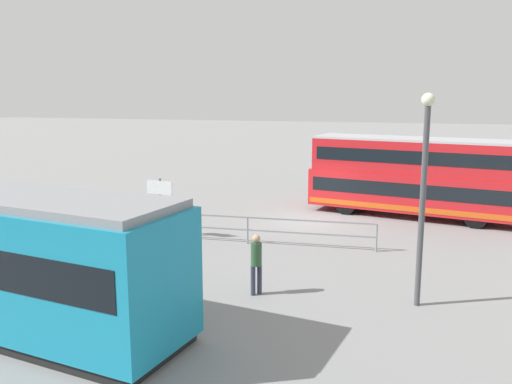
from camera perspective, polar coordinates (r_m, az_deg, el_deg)
ground_plane at (r=25.09m, az=5.73°, el=-3.06°), size 160.00×160.00×0.00m
double_decker_bus at (r=26.62m, az=16.51°, el=1.52°), size 10.30×4.58×3.71m
pedestrian_near_railing at (r=21.14m, az=-11.91°, el=-3.08°), size 0.45×0.45×1.71m
pedestrian_crossing at (r=15.94m, az=0.03°, el=-7.11°), size 0.45×0.45×1.81m
pedestrian_railing at (r=21.21m, az=-0.89°, el=-3.45°), size 9.88×0.37×1.08m
info_sign at (r=22.20m, az=-9.99°, el=-0.46°), size 1.18×0.28×2.44m
street_lamp at (r=15.25m, az=17.11°, el=0.98°), size 0.36×0.36×5.84m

